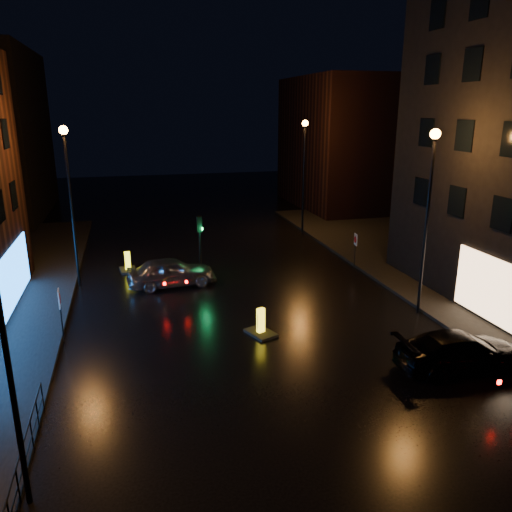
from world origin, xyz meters
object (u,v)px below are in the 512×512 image
(silver_hatchback, at_px, (171,272))
(dark_sedan, at_px, (461,351))
(bollard_far, at_px, (128,267))
(road_sign_right, at_px, (356,243))
(bollard_near, at_px, (261,329))
(road_sign_left, at_px, (60,303))
(traffic_signal, at_px, (201,267))

(silver_hatchback, bearing_deg, dark_sedan, -146.62)
(bollard_far, relative_size, road_sign_right, 0.68)
(bollard_near, xyz_separation_m, road_sign_right, (7.80, 7.41, 1.32))
(bollard_near, bearing_deg, dark_sedan, -57.99)
(bollard_near, bearing_deg, road_sign_left, 148.89)
(bollard_far, bearing_deg, traffic_signal, -31.92)
(silver_hatchback, relative_size, bollard_far, 3.19)
(silver_hatchback, distance_m, bollard_far, 3.92)
(bollard_near, height_order, bollard_far, bollard_near)
(traffic_signal, distance_m, road_sign_right, 9.21)
(bollard_far, relative_size, road_sign_left, 0.63)
(traffic_signal, bearing_deg, road_sign_right, -5.97)
(dark_sedan, height_order, bollard_far, dark_sedan)
(traffic_signal, height_order, bollard_far, traffic_signal)
(bollard_far, bearing_deg, road_sign_left, -113.77)
(traffic_signal, xyz_separation_m, bollard_near, (1.29, -8.36, -0.25))
(bollard_near, bearing_deg, road_sign_right, 22.03)
(dark_sedan, bearing_deg, road_sign_right, -5.09)
(dark_sedan, bearing_deg, bollard_near, 55.60)
(traffic_signal, distance_m, silver_hatchback, 2.26)
(dark_sedan, xyz_separation_m, bollard_far, (-11.60, 14.88, -0.45))
(silver_hatchback, distance_m, bollard_near, 7.71)
(traffic_signal, bearing_deg, bollard_near, -81.21)
(silver_hatchback, height_order, road_sign_left, road_sign_left)
(dark_sedan, xyz_separation_m, bollard_near, (-6.28, 4.65, -0.45))
(traffic_signal, bearing_deg, silver_hatchback, -143.72)
(bollard_far, height_order, road_sign_right, road_sign_right)
(bollard_near, xyz_separation_m, bollard_far, (-5.32, 10.23, -0.00))
(dark_sedan, height_order, road_sign_right, road_sign_right)
(traffic_signal, xyz_separation_m, dark_sedan, (7.58, -13.01, 0.20))
(bollard_near, bearing_deg, bollard_far, 95.96)
(dark_sedan, distance_m, bollard_near, 7.83)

